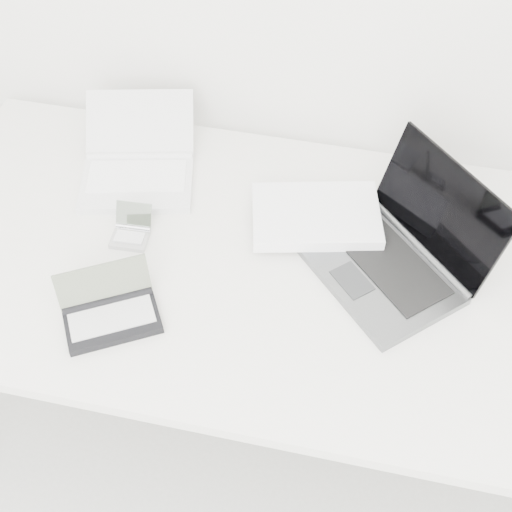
% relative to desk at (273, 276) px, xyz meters
% --- Properties ---
extents(desk, '(1.60, 0.80, 0.73)m').
position_rel_desk_xyz_m(desk, '(0.00, 0.00, 0.00)').
color(desk, white).
rests_on(desk, ground).
extents(laptop_large, '(0.55, 0.44, 0.22)m').
position_rel_desk_xyz_m(laptop_large, '(0.17, 0.08, 0.08)').
color(laptop_large, slate).
rests_on(laptop_large, desk).
extents(netbook_open_white, '(0.32, 0.36, 0.12)m').
position_rel_desk_xyz_m(netbook_open_white, '(-0.37, 0.20, 0.07)').
color(netbook_open_white, white).
rests_on(netbook_open_white, desk).
extents(pda_silver, '(0.08, 0.10, 0.06)m').
position_rel_desk_xyz_m(pda_silver, '(-0.32, 0.01, 0.06)').
color(pda_silver, '#B6B6BB').
rests_on(pda_silver, desk).
extents(palmtop_charcoal, '(0.22, 0.20, 0.10)m').
position_rel_desk_xyz_m(palmtop_charcoal, '(-0.29, -0.21, 0.07)').
color(palmtop_charcoal, black).
rests_on(palmtop_charcoal, desk).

